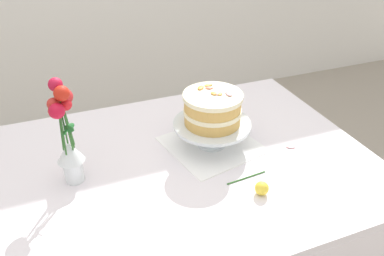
{
  "coord_description": "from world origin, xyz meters",
  "views": [
    {
      "loc": [
        -0.35,
        -1.03,
        1.56
      ],
      "look_at": [
        0.06,
        0.02,
        0.86
      ],
      "focal_mm": 35.34,
      "sensor_mm": 36.0,
      "label": 1
    }
  ],
  "objects_px": {
    "dining_table": "(180,186)",
    "cake_stand": "(212,126)",
    "fallen_rose": "(261,188)",
    "flower_vase": "(66,136)",
    "layer_cake": "(213,108)"
  },
  "relations": [
    {
      "from": "dining_table",
      "to": "cake_stand",
      "type": "distance_m",
      "value": 0.25
    },
    {
      "from": "dining_table",
      "to": "fallen_rose",
      "type": "distance_m",
      "value": 0.32
    },
    {
      "from": "flower_vase",
      "to": "fallen_rose",
      "type": "relative_size",
      "value": 2.44
    },
    {
      "from": "dining_table",
      "to": "layer_cake",
      "type": "height_order",
      "value": "layer_cake"
    },
    {
      "from": "flower_vase",
      "to": "fallen_rose",
      "type": "bearing_deg",
      "value": -27.41
    },
    {
      "from": "dining_table",
      "to": "layer_cake",
      "type": "relative_size",
      "value": 6.48
    },
    {
      "from": "dining_table",
      "to": "flower_vase",
      "type": "bearing_deg",
      "value": 170.85
    },
    {
      "from": "dining_table",
      "to": "fallen_rose",
      "type": "relative_size",
      "value": 9.26
    },
    {
      "from": "flower_vase",
      "to": "dining_table",
      "type": "bearing_deg",
      "value": -9.15
    },
    {
      "from": "layer_cake",
      "to": "fallen_rose",
      "type": "distance_m",
      "value": 0.34
    },
    {
      "from": "dining_table",
      "to": "flower_vase",
      "type": "height_order",
      "value": "flower_vase"
    },
    {
      "from": "dining_table",
      "to": "layer_cake",
      "type": "xyz_separation_m",
      "value": [
        0.16,
        0.08,
        0.25
      ]
    },
    {
      "from": "dining_table",
      "to": "fallen_rose",
      "type": "height_order",
      "value": "fallen_rose"
    },
    {
      "from": "cake_stand",
      "to": "fallen_rose",
      "type": "relative_size",
      "value": 1.92
    },
    {
      "from": "cake_stand",
      "to": "flower_vase",
      "type": "xyz_separation_m",
      "value": [
        -0.51,
        -0.02,
        0.1
      ]
    }
  ]
}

